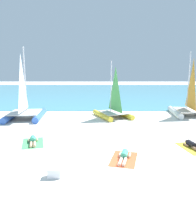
{
  "coord_description": "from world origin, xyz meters",
  "views": [
    {
      "loc": [
        -0.01,
        -9.01,
        3.92
      ],
      "look_at": [
        0.0,
        5.52,
        1.2
      ],
      "focal_mm": 35.67,
      "sensor_mm": 36.0,
      "label": 1
    }
  ],
  "objects_px": {
    "sailboat_yellow": "(113,109)",
    "cooler_box": "(55,173)",
    "towel_rightmost": "(193,148)",
    "sailboat_white": "(188,106)",
    "towel_center_right": "(124,159)",
    "sunbather_rightmost": "(193,145)",
    "sunbather_center_right": "(124,156)",
    "sailboat_blue": "(25,108)",
    "towel_center_left": "(33,143)",
    "sunbather_center_left": "(33,140)"
  },
  "relations": [
    {
      "from": "towel_center_left",
      "to": "cooler_box",
      "type": "xyz_separation_m",
      "value": [
        1.96,
        -3.95,
        0.17
      ]
    },
    {
      "from": "sunbather_rightmost",
      "to": "towel_center_left",
      "type": "bearing_deg",
      "value": 166.39
    },
    {
      "from": "towel_center_left",
      "to": "sunbather_center_right",
      "type": "bearing_deg",
      "value": -24.63
    },
    {
      "from": "towel_center_left",
      "to": "sailboat_white",
      "type": "bearing_deg",
      "value": 33.45
    },
    {
      "from": "sailboat_white",
      "to": "towel_rightmost",
      "type": "bearing_deg",
      "value": -104.3
    },
    {
      "from": "sailboat_yellow",
      "to": "sunbather_rightmost",
      "type": "distance_m",
      "value": 8.44
    },
    {
      "from": "sailboat_blue",
      "to": "sailboat_white",
      "type": "bearing_deg",
      "value": 0.53
    },
    {
      "from": "sailboat_white",
      "to": "sailboat_yellow",
      "type": "relative_size",
      "value": 1.16
    },
    {
      "from": "towel_rightmost",
      "to": "sailboat_yellow",
      "type": "bearing_deg",
      "value": 115.12
    },
    {
      "from": "sunbather_rightmost",
      "to": "sailboat_yellow",
      "type": "bearing_deg",
      "value": 106.89
    },
    {
      "from": "sailboat_blue",
      "to": "sunbather_rightmost",
      "type": "bearing_deg",
      "value": -37.99
    },
    {
      "from": "sunbather_center_left",
      "to": "towel_center_left",
      "type": "bearing_deg",
      "value": -90.0
    },
    {
      "from": "sailboat_white",
      "to": "sailboat_blue",
      "type": "bearing_deg",
      "value": -168.8
    },
    {
      "from": "sailboat_blue",
      "to": "towel_center_left",
      "type": "xyz_separation_m",
      "value": [
        2.42,
        -6.32,
        -0.86
      ]
    },
    {
      "from": "sunbather_center_right",
      "to": "cooler_box",
      "type": "relative_size",
      "value": 3.11
    },
    {
      "from": "towel_rightmost",
      "to": "sunbather_rightmost",
      "type": "relative_size",
      "value": 1.21
    },
    {
      "from": "sailboat_blue",
      "to": "sunbather_center_right",
      "type": "height_order",
      "value": "sailboat_blue"
    },
    {
      "from": "towel_rightmost",
      "to": "sailboat_blue",
      "type": "bearing_deg",
      "value": 146.63
    },
    {
      "from": "sunbather_center_left",
      "to": "sailboat_blue",
      "type": "bearing_deg",
      "value": 95.92
    },
    {
      "from": "sailboat_white",
      "to": "sunbather_center_right",
      "type": "distance_m",
      "value": 11.97
    },
    {
      "from": "towel_center_left",
      "to": "sunbather_center_left",
      "type": "bearing_deg",
      "value": 105.1
    },
    {
      "from": "sailboat_blue",
      "to": "towel_rightmost",
      "type": "height_order",
      "value": "sailboat_blue"
    },
    {
      "from": "sailboat_blue",
      "to": "sailboat_white",
      "type": "xyz_separation_m",
      "value": [
        13.99,
        1.32,
        -0.05
      ]
    },
    {
      "from": "sunbather_rightmost",
      "to": "sailboat_white",
      "type": "bearing_deg",
      "value": 61.31
    },
    {
      "from": "sailboat_white",
      "to": "sunbather_center_right",
      "type": "height_order",
      "value": "sailboat_white"
    },
    {
      "from": "sailboat_yellow",
      "to": "towel_center_left",
      "type": "distance_m",
      "value": 8.42
    },
    {
      "from": "sailboat_yellow",
      "to": "towel_center_left",
      "type": "bearing_deg",
      "value": -146.15
    },
    {
      "from": "sailboat_yellow",
      "to": "towel_rightmost",
      "type": "bearing_deg",
      "value": -85.67
    },
    {
      "from": "sailboat_blue",
      "to": "sailboat_yellow",
      "type": "bearing_deg",
      "value": -0.76
    },
    {
      "from": "sailboat_white",
      "to": "sunbather_rightmost",
      "type": "distance_m",
      "value": 9.0
    },
    {
      "from": "sunbather_center_right",
      "to": "sailboat_white",
      "type": "bearing_deg",
      "value": 69.25
    },
    {
      "from": "sailboat_white",
      "to": "towel_center_right",
      "type": "relative_size",
      "value": 2.9
    },
    {
      "from": "sailboat_white",
      "to": "towel_rightmost",
      "type": "relative_size",
      "value": 2.9
    },
    {
      "from": "towel_center_right",
      "to": "sunbather_center_right",
      "type": "bearing_deg",
      "value": 76.0
    },
    {
      "from": "sailboat_yellow",
      "to": "sunbather_center_right",
      "type": "xyz_separation_m",
      "value": [
        -0.1,
        -9.02,
        -0.57
      ]
    },
    {
      "from": "sunbather_center_left",
      "to": "sunbather_center_right",
      "type": "relative_size",
      "value": 1.0
    },
    {
      "from": "sunbather_center_right",
      "to": "sunbather_center_left",
      "type": "bearing_deg",
      "value": 168.81
    },
    {
      "from": "sailboat_blue",
      "to": "towel_center_left",
      "type": "relative_size",
      "value": 3.06
    },
    {
      "from": "towel_center_right",
      "to": "sailboat_yellow",
      "type": "bearing_deg",
      "value": 89.26
    },
    {
      "from": "towel_center_right",
      "to": "sunbather_rightmost",
      "type": "distance_m",
      "value": 3.99
    },
    {
      "from": "towel_rightmost",
      "to": "sailboat_white",
      "type": "bearing_deg",
      "value": 69.87
    },
    {
      "from": "towel_rightmost",
      "to": "sunbather_rightmost",
      "type": "xyz_separation_m",
      "value": [
        -0.01,
        0.07,
        0.13
      ]
    },
    {
      "from": "sunbather_center_left",
      "to": "sunbather_center_right",
      "type": "xyz_separation_m",
      "value": [
        4.77,
        -2.24,
        0.0
      ]
    },
    {
      "from": "sunbather_center_right",
      "to": "towel_rightmost",
      "type": "distance_m",
      "value": 3.94
    },
    {
      "from": "sailboat_yellow",
      "to": "cooler_box",
      "type": "distance_m",
      "value": 11.19
    },
    {
      "from": "towel_center_left",
      "to": "sunbather_center_right",
      "type": "distance_m",
      "value": 5.23
    },
    {
      "from": "towel_center_right",
      "to": "sunbather_rightmost",
      "type": "relative_size",
      "value": 1.21
    },
    {
      "from": "sunbather_center_left",
      "to": "sunbather_rightmost",
      "type": "relative_size",
      "value": 0.99
    },
    {
      "from": "towel_center_right",
      "to": "towel_rightmost",
      "type": "xyz_separation_m",
      "value": [
        3.72,
        1.4,
        0.0
      ]
    },
    {
      "from": "sailboat_blue",
      "to": "sailboat_yellow",
      "type": "height_order",
      "value": "sailboat_blue"
    }
  ]
}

